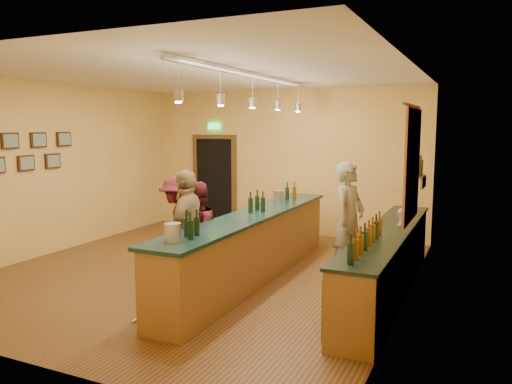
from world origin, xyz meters
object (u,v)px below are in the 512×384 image
at_px(back_counter, 387,261).
at_px(tasting_bar, 253,242).
at_px(customer_b, 188,233).
at_px(bartender, 349,221).
at_px(customer_a, 196,236).
at_px(bar_stool, 359,240).
at_px(customer_c, 177,225).

height_order(back_counter, tasting_bar, tasting_bar).
bearing_deg(customer_b, bartender, 120.92).
bearing_deg(customer_a, bartender, 115.03).
height_order(customer_b, bar_stool, customer_b).
xyz_separation_m(customer_b, bar_stool, (2.02, 1.82, -0.30)).
distance_m(tasting_bar, bar_stool, 1.69).
bearing_deg(bar_stool, bartender, -138.78).
distance_m(tasting_bar, customer_a, 0.95).
bearing_deg(customer_c, bar_stool, 91.18).
relative_size(customer_b, bar_stool, 2.41).
relative_size(tasting_bar, bar_stool, 6.85).
bearing_deg(customer_b, bar_stool, 120.87).
xyz_separation_m(bartender, customer_a, (-1.92, -1.43, -0.13)).
bearing_deg(customer_a, customer_b, -4.77).
bearing_deg(customer_a, customer_c, -140.81).
relative_size(customer_b, customer_c, 1.14).
bearing_deg(back_counter, customer_b, -155.64).
distance_m(back_counter, bar_stool, 0.87).
bearing_deg(bartender, back_counter, -114.12).
distance_m(customer_a, customer_c, 0.96).
relative_size(back_counter, tasting_bar, 0.89).
relative_size(back_counter, customer_b, 2.53).
height_order(back_counter, customer_c, customer_c).
height_order(back_counter, bar_stool, back_counter).
distance_m(customer_c, bar_stool, 2.96).
distance_m(customer_b, bar_stool, 2.74).
relative_size(customer_a, customer_b, 0.89).
distance_m(tasting_bar, bartender, 1.55).
xyz_separation_m(back_counter, bar_stool, (-0.57, 0.64, 0.11)).
xyz_separation_m(customer_a, customer_c, (-0.75, 0.61, -0.01)).
xyz_separation_m(tasting_bar, customer_c, (-1.33, -0.11, 0.18)).
xyz_separation_m(back_counter, bartender, (-0.70, 0.53, 0.44)).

